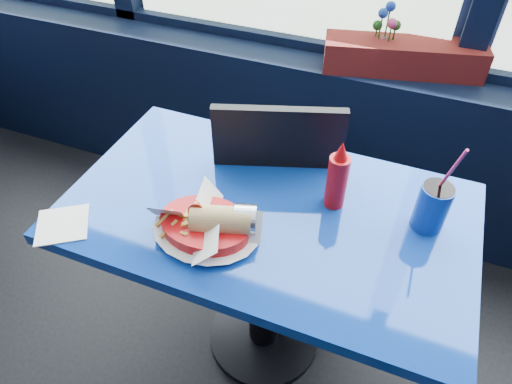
% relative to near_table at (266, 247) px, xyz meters
% --- Properties ---
extents(window_sill, '(5.00, 0.26, 0.80)m').
position_rel_near_table_xyz_m(window_sill, '(-0.30, 0.87, -0.17)').
color(window_sill, black).
rests_on(window_sill, ground).
extents(near_table, '(1.20, 0.70, 0.75)m').
position_rel_near_table_xyz_m(near_table, '(0.00, 0.00, 0.00)').
color(near_table, black).
rests_on(near_table, ground).
extents(chair_near_back, '(0.55, 0.55, 0.96)m').
position_rel_near_table_xyz_m(chair_near_back, '(-0.00, 0.32, -0.01)').
color(chair_near_back, black).
rests_on(chair_near_back, ground).
extents(planter_box, '(0.64, 0.29, 0.12)m').
position_rel_near_table_xyz_m(planter_box, '(0.24, 0.88, 0.29)').
color(planter_box, maroon).
rests_on(planter_box, window_sill).
extents(flower_vase, '(0.16, 0.17, 0.26)m').
position_rel_near_table_xyz_m(flower_vase, '(0.15, 0.88, 0.31)').
color(flower_vase, silver).
rests_on(flower_vase, window_sill).
extents(food_basket, '(0.29, 0.29, 0.10)m').
position_rel_near_table_xyz_m(food_basket, '(-0.12, -0.15, 0.22)').
color(food_basket, red).
rests_on(food_basket, near_table).
extents(ketchup_bottle, '(0.06, 0.06, 0.23)m').
position_rel_near_table_xyz_m(ketchup_bottle, '(0.18, 0.09, 0.28)').
color(ketchup_bottle, red).
rests_on(ketchup_bottle, near_table).
extents(soda_cup, '(0.09, 0.09, 0.30)m').
position_rel_near_table_xyz_m(soda_cup, '(0.44, 0.11, 0.26)').
color(soda_cup, '#0E369B').
rests_on(soda_cup, near_table).
extents(napkin, '(0.20, 0.20, 0.00)m').
position_rel_near_table_xyz_m(napkin, '(-0.52, -0.28, 0.18)').
color(napkin, white).
rests_on(napkin, near_table).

